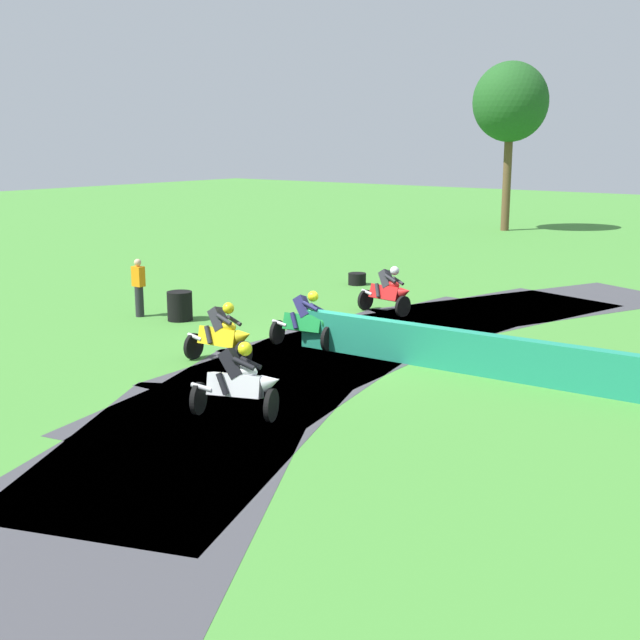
% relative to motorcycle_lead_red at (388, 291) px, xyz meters
% --- Properties ---
extents(ground_plane, '(120.00, 120.00, 0.00)m').
position_rel_motorcycle_lead_red_xyz_m(ground_plane, '(1.48, -4.39, -0.64)').
color(ground_plane, '#428433').
extents(track_asphalt, '(8.78, 25.96, 0.01)m').
position_rel_motorcycle_lead_red_xyz_m(track_asphalt, '(2.32, -4.34, -0.63)').
color(track_asphalt, '#3D3D42').
rests_on(track_asphalt, ground).
extents(safety_barrier, '(13.83, 1.09, 0.90)m').
position_rel_motorcycle_lead_red_xyz_m(safety_barrier, '(7.43, -4.05, -0.19)').
color(safety_barrier, '#1E8466').
rests_on(safety_barrier, ground).
extents(motorcycle_lead_red, '(1.71, 0.92, 1.43)m').
position_rel_motorcycle_lead_red_xyz_m(motorcycle_lead_red, '(0.00, 0.00, 0.00)').
color(motorcycle_lead_red, black).
rests_on(motorcycle_lead_red, ground).
extents(motorcycle_chase_green, '(1.67, 0.98, 1.43)m').
position_rel_motorcycle_lead_red_xyz_m(motorcycle_chase_green, '(0.64, -4.52, -0.00)').
color(motorcycle_chase_green, black).
rests_on(motorcycle_chase_green, ground).
extents(motorcycle_trailing_yellow, '(1.68, 0.87, 1.43)m').
position_rel_motorcycle_lead_red_xyz_m(motorcycle_trailing_yellow, '(0.07, -6.82, 0.01)').
color(motorcycle_trailing_yellow, black).
rests_on(motorcycle_trailing_yellow, ground).
extents(motorcycle_fourth_white, '(1.67, 1.21, 1.43)m').
position_rel_motorcycle_lead_red_xyz_m(motorcycle_fourth_white, '(2.91, -9.30, 0.01)').
color(motorcycle_fourth_white, black).
rests_on(motorcycle_fourth_white, ground).
extents(tire_stack_near, '(0.61, 0.61, 0.40)m').
position_rel_motorcycle_lead_red_xyz_m(tire_stack_near, '(-3.41, 3.28, -0.44)').
color(tire_stack_near, black).
rests_on(tire_stack_near, ground).
extents(tire_stack_mid_a, '(0.69, 0.69, 0.80)m').
position_rel_motorcycle_lead_red_xyz_m(tire_stack_mid_a, '(-3.98, -4.34, -0.24)').
color(tire_stack_mid_a, black).
rests_on(tire_stack_mid_a, ground).
extents(track_marshal, '(0.34, 0.24, 1.63)m').
position_rel_motorcycle_lead_red_xyz_m(track_marshal, '(-5.24, -4.69, 0.18)').
color(track_marshal, '#232328').
rests_on(track_marshal, ground).
extents(tree_far_left, '(3.93, 3.93, 8.79)m').
position_rel_motorcycle_lead_red_xyz_m(tree_far_left, '(-6.96, 22.05, 6.03)').
color(tree_far_left, brown).
rests_on(tree_far_left, ground).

